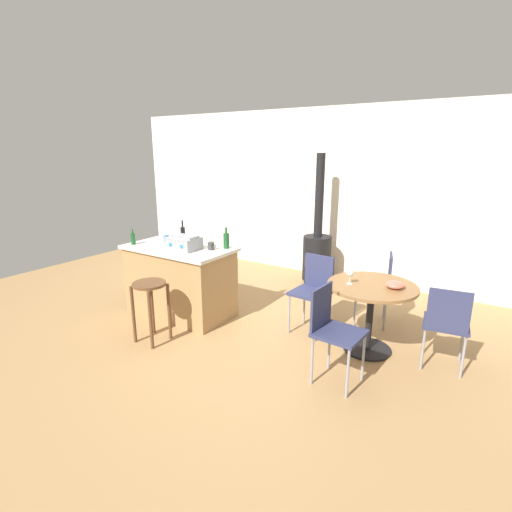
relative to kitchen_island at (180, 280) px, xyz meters
The scene contains 18 objects.
ground_plane 1.04m from the kitchen_island, ahead, with size 8.80×8.80×0.00m, color #A37A4C.
back_wall 2.86m from the kitchen_island, 69.76° to the left, with size 8.00×0.10×2.70m, color silver.
kitchen_island is the anchor object (origin of this frame).
wooden_stool 0.78m from the kitchen_island, 70.29° to the right, with size 0.36×0.36×0.68m.
dining_table 2.35m from the kitchen_island, ahead, with size 0.90×0.90×0.73m.
folding_chair_near 2.24m from the kitchen_island, ahead, with size 0.43×0.43×0.88m.
folding_chair_far 3.06m from the kitchen_island, ahead, with size 0.45×0.45×0.85m.
folding_chair_left 2.44m from the kitchen_island, 25.49° to the left, with size 0.49×0.49×0.88m.
folding_chair_right 1.70m from the kitchen_island, 16.19° to the left, with size 0.43×0.43×0.88m.
wood_stove 2.25m from the kitchen_island, 64.61° to the left, with size 0.44×0.45×2.01m.
toolbox 0.55m from the kitchen_island, 19.34° to the right, with size 0.36×0.29×0.17m.
bottle_0 0.81m from the kitchen_island, 25.34° to the left, with size 0.07×0.07×0.26m.
bottle_1 0.80m from the kitchen_island, 158.38° to the right, with size 0.06×0.06×0.20m.
bottle_2 0.57m from the kitchen_island, 98.43° to the left, with size 0.06×0.06×0.32m.
cup_0 0.66m from the kitchen_island, 13.14° to the left, with size 0.12×0.08×0.10m.
cup_1 0.61m from the kitchen_island, 157.98° to the left, with size 0.12×0.08×0.08m.
wine_glass 2.17m from the kitchen_island, ahead, with size 0.07×0.07×0.14m.
serving_bowl 2.59m from the kitchen_island, ahead, with size 0.18×0.18×0.07m, color #DB6651.
Camera 1 is at (2.41, -3.32, 2.05)m, focal length 27.13 mm.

